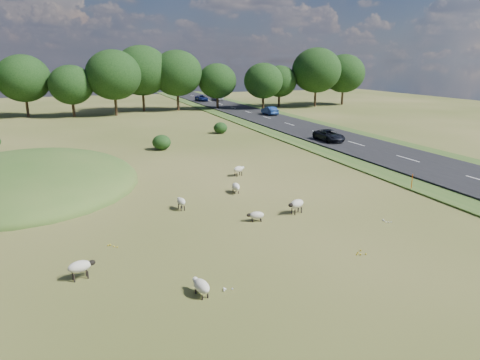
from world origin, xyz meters
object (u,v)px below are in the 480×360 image
sheep_1 (236,187)px  marker_post (412,182)px  sheep_3 (181,201)px  car_0 (329,135)px  car_1 (270,111)px  sheep_5 (239,169)px  car_2 (218,97)px  car_3 (202,98)px  sheep_0 (201,286)px  sheep_2 (296,204)px  sheep_4 (256,215)px  sheep_6 (80,266)px

sheep_1 → marker_post: bearing=79.0°
marker_post → sheep_3: (-16.36, 1.65, -0.07)m
car_0 → car_1: car_1 is taller
sheep_5 → car_2: 65.95m
sheep_5 → car_0: (14.52, 9.95, 0.30)m
sheep_1 → car_3: bearing=172.9°
sheep_0 → car_0: 34.55m
sheep_2 → sheep_5: (-0.20, 9.48, -0.06)m
sheep_2 → car_3: car_3 is taller
sheep_4 → car_1: (20.88, 44.34, 0.56)m
sheep_6 → sheep_1: bearing=28.9°
sheep_1 → car_2: 70.48m
sheep_4 → car_0: bearing=-119.0°
marker_post → sheep_3: marker_post is taller
sheep_2 → sheep_5: sheep_2 is taller
sheep_3 → sheep_6: (-5.95, -7.15, 0.05)m
marker_post → car_1: (8.11, 42.50, 0.34)m
sheep_2 → car_3: 74.13m
sheep_2 → sheep_4: (-2.77, -0.34, -0.25)m
sheep_2 → car_2: 75.05m
car_0 → car_1: 24.86m
sheep_6 → car_1: size_ratio=0.29×
sheep_0 → sheep_6: sheep_6 is taller
car_2 → sheep_0: bearing=72.0°
sheep_1 → sheep_6: sheep_6 is taller
sheep_5 → car_0: car_0 is taller
sheep_5 → sheep_0: bearing=-139.8°
sheep_2 → sheep_5: size_ratio=1.10×
car_3 → sheep_4: bearing=-103.2°
car_2 → sheep_4: bearing=74.1°
sheep_1 → car_3: car_3 is taller
sheep_3 → car_3: bearing=-22.0°
car_2 → car_3: car_2 is taller
marker_post → sheep_0: marker_post is taller
sheep_4 → car_2: (20.88, 73.17, 0.57)m
sheep_0 → sheep_3: size_ratio=1.12×
sheep_4 → sheep_0: bearing=64.5°
car_0 → sheep_4: bearing=-130.8°
sheep_4 → sheep_1: bearing=-86.2°
marker_post → car_1: 43.27m
sheep_5 → car_3: (14.52, 63.26, 0.33)m
sheep_1 → sheep_2: bearing=26.9°
sheep_0 → car_3: size_ratio=0.26×
sheep_4 → car_3: car_3 is taller
marker_post → sheep_5: 12.96m
sheep_1 → car_1: bearing=159.1°
sheep_2 → car_0: (14.32, 19.43, 0.24)m
sheep_1 → car_3: (16.28, 67.46, 0.46)m
sheep_5 → car_0: size_ratio=0.26×
sheep_2 → car_3: bearing=-122.1°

